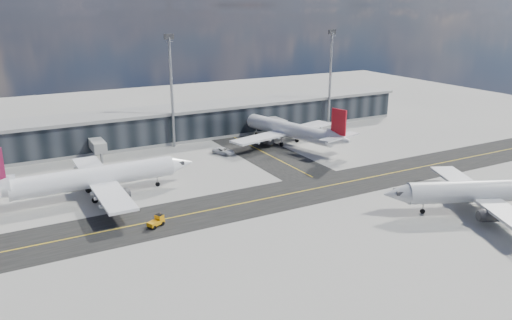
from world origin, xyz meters
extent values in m
plane|color=gray|center=(0.00, 0.00, 0.00)|extent=(300.00, 300.00, 0.00)
cube|color=black|center=(0.00, 4.00, 0.01)|extent=(180.00, 14.00, 0.02)
cube|color=black|center=(18.00, 35.00, 0.01)|extent=(14.00, 50.00, 0.02)
cube|color=yellow|center=(0.00, 4.00, 0.03)|extent=(180.00, 0.25, 0.01)
cube|color=yellow|center=(18.00, 35.00, 0.03)|extent=(0.25, 50.00, 0.01)
cube|color=black|center=(0.00, 55.00, 4.00)|extent=(150.00, 12.00, 8.00)
cube|color=gray|center=(0.00, 55.00, 8.40)|extent=(152.00, 13.00, 0.80)
cube|color=gray|center=(0.00, 55.00, 0.40)|extent=(150.00, 12.20, 0.80)
cube|color=gray|center=(-20.00, 47.00, 3.50)|extent=(3.00, 10.00, 2.40)
cylinder|color=gray|center=(-20.00, 42.00, 1.20)|extent=(0.60, 0.60, 2.40)
cube|color=gray|center=(30.00, 47.00, 3.50)|extent=(3.00, 10.00, 2.40)
cylinder|color=gray|center=(30.00, 42.00, 1.20)|extent=(0.60, 0.60, 2.40)
cylinder|color=gray|center=(0.00, 48.00, 14.00)|extent=(0.70, 0.70, 28.00)
cube|color=#2D2D30|center=(0.00, 48.00, 28.20)|extent=(2.50, 0.50, 1.40)
cylinder|color=gray|center=(50.00, 48.00, 14.00)|extent=(0.70, 0.70, 28.00)
cube|color=#2D2D30|center=(50.00, 48.00, 28.20)|extent=(2.50, 0.50, 1.40)
cylinder|color=white|center=(-25.53, 20.45, 4.07)|extent=(30.53, 4.29, 4.07)
cone|color=white|center=(-8.25, 20.58, 4.07)|extent=(5.11, 4.10, 4.07)
cube|color=white|center=(-24.52, 20.46, 3.05)|extent=(5.34, 34.61, 0.51)
cylinder|color=#2D2D30|center=(-23.54, 26.57, 1.93)|extent=(4.29, 2.37, 2.34)
cylinder|color=#2D2D30|center=(-23.45, 14.37, 1.93)|extent=(4.29, 2.37, 2.34)
cube|color=silver|center=(-23.54, 26.57, 2.75)|extent=(2.04, 0.42, 0.81)
cube|color=silver|center=(-23.45, 14.37, 2.75)|extent=(2.04, 0.42, 0.81)
cube|color=#2D2D30|center=(-8.76, 20.58, 4.47)|extent=(2.05, 2.25, 0.71)
cylinder|color=gray|center=(-13.33, 20.54, 1.22)|extent=(0.25, 0.25, 2.03)
cylinder|color=black|center=(-13.33, 20.54, 0.46)|extent=(0.92, 0.36, 0.92)
cylinder|color=black|center=(-26.57, 23.50, 0.56)|extent=(1.12, 0.52, 1.12)
cylinder|color=black|center=(-26.53, 17.40, 0.56)|extent=(1.12, 0.52, 1.12)
cylinder|color=white|center=(27.53, 36.10, 4.03)|extent=(11.36, 30.26, 4.03)
cone|color=white|center=(23.31, 52.69, 4.03)|extent=(5.14, 5.87, 4.03)
cone|color=white|center=(31.88, 19.03, 4.63)|extent=(5.39, 6.85, 4.03)
cube|color=white|center=(27.28, 37.08, 3.02)|extent=(34.41, 13.33, 0.50)
cylinder|color=#2D2D30|center=(21.18, 36.56, 1.91)|extent=(3.29, 4.67, 2.32)
cylinder|color=#2D2D30|center=(32.89, 39.54, 1.91)|extent=(3.29, 4.67, 2.32)
cube|color=silver|center=(21.18, 36.56, 2.72)|extent=(0.89, 2.05, 0.81)
cube|color=silver|center=(32.89, 39.54, 2.72)|extent=(0.89, 2.05, 0.81)
cube|color=red|center=(31.75, 19.52, 8.86)|extent=(1.48, 4.21, 6.24)
cube|color=white|center=(31.88, 19.03, 5.23)|extent=(12.40, 5.71, 0.35)
cube|color=#2D2D30|center=(23.43, 52.20, 4.43)|extent=(2.64, 2.50, 0.70)
cylinder|color=gray|center=(24.55, 47.81, 1.21)|extent=(0.29, 0.29, 2.01)
cylinder|color=black|center=(24.55, 47.81, 0.45)|extent=(0.57, 0.96, 0.91)
cylinder|color=black|center=(24.85, 34.38, 0.55)|extent=(0.76, 1.20, 1.11)
cylinder|color=black|center=(30.70, 35.87, 0.55)|extent=(0.76, 1.20, 1.11)
cylinder|color=silver|center=(34.76, -20.29, 3.91)|extent=(28.49, 15.27, 3.91)
cone|color=silver|center=(19.50, -13.68, 3.91)|extent=(6.05, 5.54, 3.91)
cube|color=silver|center=(33.86, -19.90, 2.94)|extent=(17.72, 32.47, 0.49)
cylinder|color=#2D2D30|center=(30.63, -24.90, 1.86)|extent=(4.67, 3.70, 2.25)
cylinder|color=#2D2D30|center=(35.30, -14.13, 1.86)|extent=(4.67, 3.70, 2.25)
cube|color=silver|center=(30.63, -24.90, 2.64)|extent=(1.95, 1.14, 0.78)
cube|color=silver|center=(35.30, -14.13, 2.64)|extent=(1.95, 1.14, 0.78)
cube|color=#2D2D30|center=(19.95, -13.87, 4.31)|extent=(2.65, 2.75, 0.68)
cylinder|color=gray|center=(23.99, -15.62, 1.17)|extent=(0.31, 0.31, 1.96)
cylinder|color=black|center=(23.99, -15.62, 0.44)|extent=(0.94, 0.66, 0.88)
cylinder|color=black|center=(34.49, -23.37, 0.54)|extent=(1.18, 0.88, 1.08)
cylinder|color=black|center=(36.83, -17.99, 0.54)|extent=(1.18, 0.88, 1.08)
cube|color=orange|center=(-19.66, 1.74, 0.74)|extent=(3.27, 2.61, 0.69)
cube|color=orange|center=(-18.87, 2.16, 1.38)|extent=(1.56, 1.64, 0.89)
cube|color=black|center=(-18.87, 2.16, 1.73)|extent=(1.45, 1.55, 0.25)
cylinder|color=black|center=(-19.09, 2.77, 0.35)|extent=(0.73, 0.54, 0.69)
cylinder|color=black|center=(-18.48, 1.64, 0.35)|extent=(0.73, 0.54, 0.69)
cylinder|color=black|center=(-20.83, 1.85, 0.35)|extent=(0.73, 0.54, 0.69)
cylinder|color=black|center=(-20.23, 0.71, 0.35)|extent=(0.73, 0.54, 0.69)
imported|color=white|center=(8.36, 35.14, 0.82)|extent=(5.11, 6.50, 1.64)
camera|label=1|loc=(-41.39, -73.85, 35.67)|focal=35.00mm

